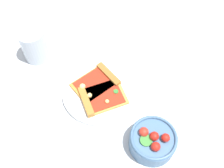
# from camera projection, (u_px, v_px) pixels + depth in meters

# --- Properties ---
(ground_plane) EXTENTS (2.40, 2.40, 0.00)m
(ground_plane) POSITION_uv_depth(u_px,v_px,m) (103.00, 89.00, 0.82)
(ground_plane) COLOR silver
(ground_plane) RESTS_ON ground
(plate) EXTENTS (0.23, 0.23, 0.01)m
(plate) POSITION_uv_depth(u_px,v_px,m) (101.00, 92.00, 0.81)
(plate) COLOR white
(plate) RESTS_ON ground_plane
(pizza_slice_near) EXTENTS (0.16, 0.15, 0.02)m
(pizza_slice_near) POSITION_uv_depth(u_px,v_px,m) (100.00, 97.00, 0.78)
(pizza_slice_near) COLOR gold
(pizza_slice_near) RESTS_ON plate
(pizza_slice_far) EXTENTS (0.15, 0.13, 0.02)m
(pizza_slice_far) POSITION_uv_depth(u_px,v_px,m) (97.00, 82.00, 0.81)
(pizza_slice_far) COLOR gold
(pizza_slice_far) RESTS_ON plate
(salad_bowl) EXTENTS (0.13, 0.13, 0.07)m
(salad_bowl) POSITION_uv_depth(u_px,v_px,m) (153.00, 141.00, 0.70)
(salad_bowl) COLOR #4C7299
(salad_bowl) RESTS_ON ground_plane
(soda_glass) EXTENTS (0.08, 0.08, 0.11)m
(soda_glass) POSITION_uv_depth(u_px,v_px,m) (35.00, 46.00, 0.85)
(soda_glass) COLOR silver
(soda_glass) RESTS_ON ground_plane
(paper_napkin) EXTENTS (0.15, 0.17, 0.00)m
(paper_napkin) POSITION_uv_depth(u_px,v_px,m) (167.00, 73.00, 0.86)
(paper_napkin) COLOR silver
(paper_napkin) RESTS_ON ground_plane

